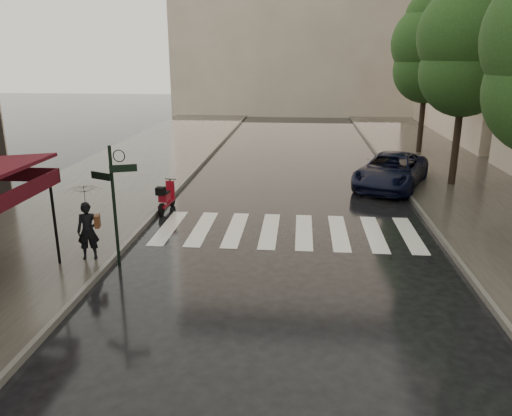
# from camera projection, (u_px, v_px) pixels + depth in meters

# --- Properties ---
(ground) EXTENTS (120.00, 120.00, 0.00)m
(ground) POSITION_uv_depth(u_px,v_px,m) (125.00, 330.00, 9.77)
(ground) COLOR black
(ground) RESTS_ON ground
(sidewalk_near) EXTENTS (6.00, 60.00, 0.12)m
(sidewalk_near) POSITION_uv_depth(u_px,v_px,m) (118.00, 178.00, 21.56)
(sidewalk_near) COLOR #38332D
(sidewalk_near) RESTS_ON ground
(sidewalk_far) EXTENTS (5.50, 60.00, 0.12)m
(sidewalk_far) POSITION_uv_depth(u_px,v_px,m) (470.00, 185.00, 20.29)
(sidewalk_far) COLOR #38332D
(sidewalk_far) RESTS_ON ground
(curb_near) EXTENTS (0.12, 60.00, 0.16)m
(curb_near) POSITION_uv_depth(u_px,v_px,m) (188.00, 179.00, 21.29)
(curb_near) COLOR #595651
(curb_near) RESTS_ON ground
(curb_far) EXTENTS (0.12, 60.00, 0.16)m
(curb_far) POSITION_uv_depth(u_px,v_px,m) (400.00, 184.00, 20.53)
(curb_far) COLOR #595651
(curb_far) RESTS_ON ground
(crosswalk) EXTENTS (7.85, 3.20, 0.01)m
(crosswalk) POSITION_uv_depth(u_px,v_px,m) (287.00, 231.00, 15.22)
(crosswalk) COLOR silver
(crosswalk) RESTS_ON ground
(signpost) EXTENTS (1.17, 0.29, 3.10)m
(signpost) POSITION_uv_depth(u_px,v_px,m) (114.00, 197.00, 12.19)
(signpost) COLOR black
(signpost) RESTS_ON ground
(tree_mid) EXTENTS (3.80, 3.80, 8.34)m
(tree_mid) POSITION_uv_depth(u_px,v_px,m) (468.00, 43.00, 18.73)
(tree_mid) COLOR black
(tree_mid) RESTS_ON sidewalk_far
(tree_far) EXTENTS (3.80, 3.80, 8.16)m
(tree_far) POSITION_uv_depth(u_px,v_px,m) (428.00, 49.00, 25.42)
(tree_far) COLOR black
(tree_far) RESTS_ON sidewalk_far
(pedestrian_with_umbrella) EXTENTS (1.08, 1.09, 2.36)m
(pedestrian_with_umbrella) POSITION_uv_depth(u_px,v_px,m) (85.00, 200.00, 12.42)
(pedestrian_with_umbrella) COLOR black
(pedestrian_with_umbrella) RESTS_ON sidewalk_near
(scooter) EXTENTS (0.43, 1.55, 1.02)m
(scooter) POSITION_uv_depth(u_px,v_px,m) (166.00, 198.00, 17.01)
(scooter) COLOR black
(scooter) RESTS_ON ground
(parked_car) EXTENTS (3.94, 5.40, 1.36)m
(parked_car) POSITION_uv_depth(u_px,v_px,m) (391.00, 171.00, 20.11)
(parked_car) COLOR black
(parked_car) RESTS_ON ground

